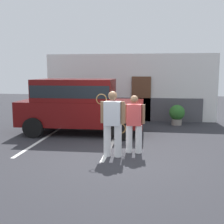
{
  "coord_description": "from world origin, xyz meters",
  "views": [
    {
      "loc": [
        1.04,
        -7.59,
        2.34
      ],
      "look_at": [
        -0.2,
        1.2,
        1.05
      ],
      "focal_mm": 45.02,
      "sensor_mm": 36.0,
      "label": 1
    }
  ],
  "objects_px": {
    "parked_suv": "(79,103)",
    "potted_plant_by_porch": "(177,114)",
    "tennis_player_man": "(112,123)",
    "tennis_player_woman": "(134,123)"
  },
  "relations": [
    {
      "from": "tennis_player_woman",
      "to": "potted_plant_by_porch",
      "type": "bearing_deg",
      "value": -108.99
    },
    {
      "from": "parked_suv",
      "to": "tennis_player_woman",
      "type": "xyz_separation_m",
      "value": [
        2.22,
        -2.34,
        -0.28
      ]
    },
    {
      "from": "tennis_player_man",
      "to": "tennis_player_woman",
      "type": "xyz_separation_m",
      "value": [
        0.56,
        0.44,
        -0.08
      ]
    },
    {
      "from": "tennis_player_man",
      "to": "potted_plant_by_porch",
      "type": "relative_size",
      "value": 2.04
    },
    {
      "from": "potted_plant_by_porch",
      "to": "tennis_player_woman",
      "type": "bearing_deg",
      "value": -109.61
    },
    {
      "from": "parked_suv",
      "to": "potted_plant_by_porch",
      "type": "distance_m",
      "value": 4.45
    },
    {
      "from": "parked_suv",
      "to": "tennis_player_man",
      "type": "relative_size",
      "value": 2.56
    },
    {
      "from": "parked_suv",
      "to": "tennis_player_man",
      "type": "bearing_deg",
      "value": -60.2
    },
    {
      "from": "parked_suv",
      "to": "tennis_player_woman",
      "type": "relative_size",
      "value": 2.78
    },
    {
      "from": "parked_suv",
      "to": "tennis_player_woman",
      "type": "height_order",
      "value": "parked_suv"
    }
  ]
}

